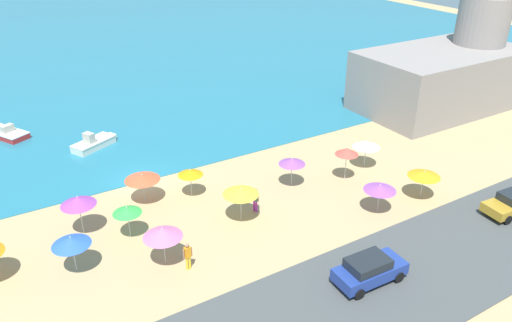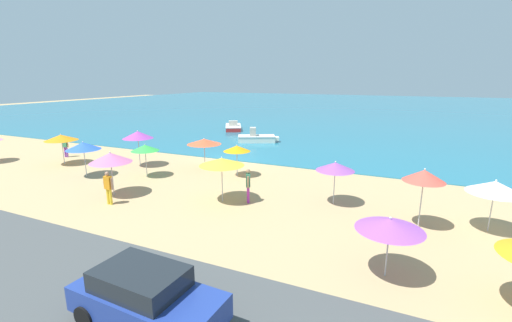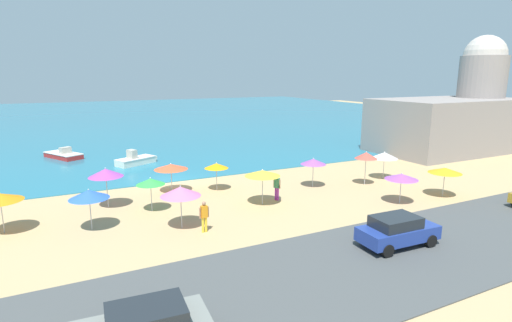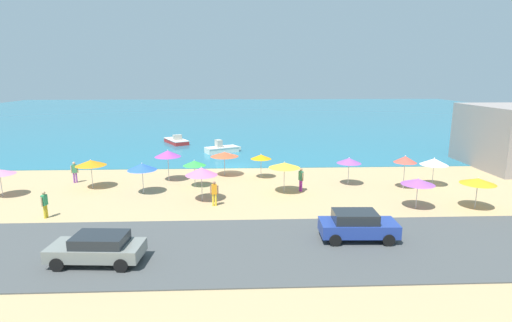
{
  "view_description": "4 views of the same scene",
  "coord_description": "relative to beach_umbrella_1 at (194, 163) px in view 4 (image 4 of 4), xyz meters",
  "views": [
    {
      "loc": [
        -9.39,
        -32.41,
        18.46
      ],
      "look_at": [
        7.14,
        -5.09,
        2.18
      ],
      "focal_mm": 35.0,
      "sensor_mm": 36.0,
      "label": 1
    },
    {
      "loc": [
        12.83,
        -23.1,
        6.39
      ],
      "look_at": [
        4.68,
        -5.27,
        1.6
      ],
      "focal_mm": 24.0,
      "sensor_mm": 36.0,
      "label": 2
    },
    {
      "loc": [
        -7.7,
        -30.82,
        8.46
      ],
      "look_at": [
        5.89,
        -3.69,
        1.92
      ],
      "focal_mm": 28.0,
      "sensor_mm": 36.0,
      "label": 3
    },
    {
      "loc": [
        0.73,
        -37.09,
        8.73
      ],
      "look_at": [
        2.22,
        -2.21,
        1.19
      ],
      "focal_mm": 28.0,
      "sensor_mm": 36.0,
      "label": 4
    }
  ],
  "objects": [
    {
      "name": "ground_plane",
      "position": [
        2.81,
        6.28,
        -1.94
      ],
      "size": [
        160.0,
        160.0,
        0.0
      ],
      "primitive_type": "plane",
      "color": "tan"
    },
    {
      "name": "sea",
      "position": [
        2.81,
        61.28,
        -1.91
      ],
      "size": [
        150.0,
        110.0,
        0.05
      ],
      "primitive_type": "cube",
      "color": "teal",
      "rests_on": "ground_plane"
    },
    {
      "name": "coastal_road",
      "position": [
        2.81,
        -11.72,
        -1.91
      ],
      "size": [
        80.0,
        8.0,
        0.06
      ],
      "primitive_type": "cube",
      "color": "#46494A",
      "rests_on": "ground_plane"
    },
    {
      "name": "beach_umbrella_1",
      "position": [
        0.0,
        0.0,
        0.0
      ],
      "size": [
        1.8,
        1.8,
        2.21
      ],
      "color": "#B2B2B7",
      "rests_on": "ground_plane"
    },
    {
      "name": "beach_umbrella_2",
      "position": [
        2.24,
        3.56,
        -0.01
      ],
      "size": [
        2.45,
        2.45,
        2.19
      ],
      "color": "#B2B2B7",
      "rests_on": "ground_plane"
    },
    {
      "name": "beach_umbrella_3",
      "position": [
        6.89,
        -1.96,
        0.22
      ],
      "size": [
        2.36,
        2.36,
        2.42
      ],
      "color": "#B2B2B7",
      "rests_on": "ground_plane"
    },
    {
      "name": "beach_umbrella_4",
      "position": [
        0.88,
        -3.63,
        0.21
      ],
      "size": [
        2.26,
        2.26,
        2.49
      ],
      "color": "#B2B2B7",
      "rests_on": "ground_plane"
    },
    {
      "name": "beach_umbrella_5",
      "position": [
        19.23,
        -6.11,
        -0.04
      ],
      "size": [
        2.26,
        2.26,
        2.16
      ],
      "color": "#B2B2B7",
      "rests_on": "ground_plane"
    },
    {
      "name": "beach_umbrella_6",
      "position": [
        19.05,
        -0.44,
        0.04
      ],
      "size": [
        2.16,
        2.16,
        2.31
      ],
      "color": "#B2B2B7",
      "rests_on": "ground_plane"
    },
    {
      "name": "beach_umbrella_7",
      "position": [
        12.33,
        0.08,
        0.07
      ],
      "size": [
        1.96,
        1.96,
        2.3
      ],
      "color": "#B2B2B7",
      "rests_on": "ground_plane"
    },
    {
      "name": "beach_umbrella_8",
      "position": [
        -3.69,
        -1.63,
        0.11
      ],
      "size": [
        2.16,
        2.16,
        2.37
      ],
      "color": "#B2B2B7",
      "rests_on": "ground_plane"
    },
    {
      "name": "beach_umbrella_9",
      "position": [
        15.32,
        -5.85,
        -0.1
      ],
      "size": [
        2.17,
        2.17,
        2.1
      ],
      "color": "#B2B2B7",
      "rests_on": "ground_plane"
    },
    {
      "name": "beach_umbrella_10",
      "position": [
        -2.4,
        1.96,
        0.4
      ],
      "size": [
        2.18,
        2.18,
        2.68
      ],
      "color": "#B2B2B7",
      "rests_on": "ground_plane"
    },
    {
      "name": "beach_umbrella_11",
      "position": [
        16.34,
        -1.25,
        0.42
      ],
      "size": [
        1.74,
        1.74,
        2.69
      ],
      "color": "#B2B2B7",
      "rests_on": "ground_plane"
    },
    {
      "name": "beach_umbrella_12",
      "position": [
        5.4,
        2.58,
        -0.06
      ],
      "size": [
        1.77,
        1.77,
        2.14
      ],
      "color": "#B2B2B7",
      "rests_on": "ground_plane"
    },
    {
      "name": "beach_umbrella_13",
      "position": [
        -8.03,
        0.01,
        0.1
      ],
      "size": [
        2.33,
        2.33,
        2.32
      ],
      "color": "#B2B2B7",
      "rests_on": "ground_plane"
    },
    {
      "name": "bather_0",
      "position": [
        1.83,
        -4.8,
        -0.95
      ],
      "size": [
        0.57,
        0.24,
        1.76
      ],
      "color": "yellow",
      "rests_on": "ground_plane"
    },
    {
      "name": "bather_1",
      "position": [
        -8.55,
        -6.69,
        -0.96
      ],
      "size": [
        0.29,
        0.56,
        1.73
      ],
      "color": "gold",
      "rests_on": "ground_plane"
    },
    {
      "name": "bather_2",
      "position": [
        8.22,
        -1.57,
        -0.91
      ],
      "size": [
        0.36,
        0.52,
        1.82
      ],
      "color": "purple",
      "rests_on": "ground_plane"
    },
    {
      "name": "bather_3",
      "position": [
        -10.03,
        1.7,
        -0.94
      ],
      "size": [
        0.55,
        0.32,
        1.77
      ],
      "color": "purple",
      "rests_on": "ground_plane"
    },
    {
      "name": "parked_car_1",
      "position": [
        9.82,
        -10.94,
        -1.06
      ],
      "size": [
        4.14,
        2.01,
        1.56
      ],
      "color": "navy",
      "rests_on": "coastal_road"
    },
    {
      "name": "parked_car_2",
      "position": [
        -3.14,
        -13.12,
        -1.13
      ],
      "size": [
        4.39,
        2.18,
        1.41
      ],
      "color": "gray",
      "rests_on": "coastal_road"
    },
    {
      "name": "skiff_nearshore",
      "position": [
        -4.63,
        20.68,
        -1.57
      ],
      "size": [
        3.79,
        4.98,
        1.17
      ],
      "color": "#B52725",
      "rests_on": "sea"
    },
    {
      "name": "skiff_offshore",
      "position": [
        1.55,
        14.18,
        -1.48
      ],
      "size": [
        4.22,
        3.08,
        1.48
      ],
      "color": "silver",
      "rests_on": "sea"
    }
  ]
}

